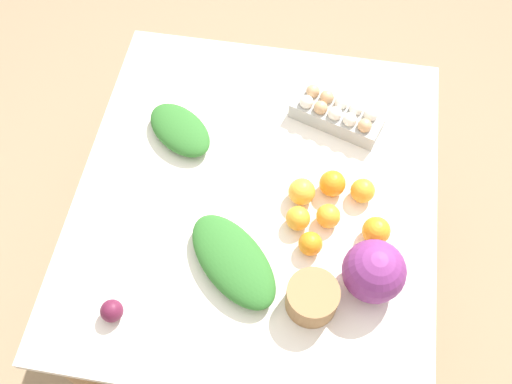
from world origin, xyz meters
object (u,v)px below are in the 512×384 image
paper_bag (312,298)px  orange_5 (298,218)px  orange_1 (310,244)px  egg_carton (337,114)px  orange_4 (376,231)px  cabbage_purple (374,271)px  greens_bunch_dandelion (233,261)px  orange_0 (328,216)px  beet_root (112,311)px  orange_6 (332,184)px  orange_3 (302,192)px  orange_2 (363,191)px  greens_bunch_beet_tops (180,130)px

paper_bag → orange_5: (0.23, 0.07, -0.01)m
orange_5 → orange_1: bearing=-148.4°
egg_carton → orange_4: 0.42m
cabbage_purple → greens_bunch_dandelion: (-0.01, 0.38, -0.05)m
cabbage_purple → paper_bag: bearing=119.4°
greens_bunch_dandelion → orange_0: (0.18, -0.24, -0.00)m
paper_bag → beet_root: (-0.12, 0.52, -0.02)m
egg_carton → orange_0: bearing=109.9°
orange_1 → orange_6: size_ratio=0.87×
orange_1 → orange_3: orange_3 is taller
greens_bunch_dandelion → orange_2: size_ratio=4.50×
beet_root → orange_2: orange_2 is taller
orange_3 → beet_root: bearing=134.0°
cabbage_purple → orange_1: cabbage_purple is taller
cabbage_purple → orange_4: bearing=-2.3°
egg_carton → orange_1: (-0.46, 0.03, -0.01)m
orange_0 → orange_3: size_ratio=0.88×
orange_5 → orange_6: orange_6 is taller
orange_2 → orange_3: bearing=101.1°
egg_carton → orange_0: size_ratio=4.39×
greens_bunch_dandelion → orange_3: orange_3 is taller
orange_2 → orange_5: (-0.12, 0.18, -0.00)m
cabbage_purple → greens_bunch_beet_tops: 0.74m
orange_2 → orange_4: (-0.13, -0.05, 0.00)m
greens_bunch_beet_tops → beet_root: greens_bunch_beet_tops is taller
cabbage_purple → greens_bunch_dandelion: 0.38m
orange_1 → orange_5: orange_5 is taller
orange_3 → orange_5: (-0.09, 0.00, -0.00)m
beet_root → orange_5: 0.57m
orange_1 → orange_2: (0.19, -0.13, 0.00)m
greens_bunch_dandelion → cabbage_purple: bearing=-88.3°
orange_1 → cabbage_purple: bearing=-113.5°
orange_4 → greens_bunch_dandelion: bearing=111.9°
greens_bunch_dandelion → greens_bunch_beet_tops: greens_bunch_dandelion is taller
greens_bunch_dandelion → orange_2: (0.28, -0.34, 0.00)m
cabbage_purple → orange_4: 0.15m
greens_bunch_beet_tops → orange_5: orange_5 is taller
greens_bunch_beet_tops → orange_6: 0.51m
egg_carton → orange_3: egg_carton is taller
greens_bunch_dandelion → orange_0: greens_bunch_dandelion is taller
orange_3 → orange_1: bearing=-164.3°
beet_root → orange_5: bearing=-52.3°
cabbage_purple → orange_6: 0.31m
orange_2 → orange_6: bearing=85.1°
orange_0 → orange_4: bearing=-101.1°
egg_carton → orange_1: egg_carton is taller
orange_6 → paper_bag: bearing=176.9°
greens_bunch_beet_tops → orange_2: size_ratio=3.32×
greens_bunch_dandelion → orange_1: greens_bunch_dandelion is taller
greens_bunch_beet_tops → orange_4: (-0.26, -0.63, 0.01)m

